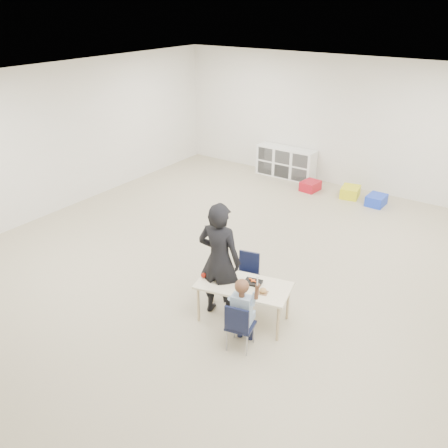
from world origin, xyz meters
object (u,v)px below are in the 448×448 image
Objects in this scene: table at (243,302)px; cubby_shelf at (286,162)px; child at (241,312)px; adult at (219,260)px; chair_near at (241,325)px.

cubby_shelf reaches higher than table.
adult is (-0.61, 0.43, 0.29)m from child.
table is 5.67m from cubby_shelf.
child is (0.26, -0.47, 0.24)m from table.
cubby_shelf is at bearing 99.59° from table.
adult is at bearing -71.09° from cubby_shelf.
cubby_shelf is (-2.42, 5.71, -0.16)m from child.
table is 0.63m from adult.
table is 0.54m from chair_near.
chair_near is 6.21m from cubby_shelf.
child is at bearing -73.82° from table.
child is 6.21m from cubby_shelf.
table is at bearing 106.18° from child.
adult reaches higher than table.
cubby_shelf is at bearing 100.16° from chair_near.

